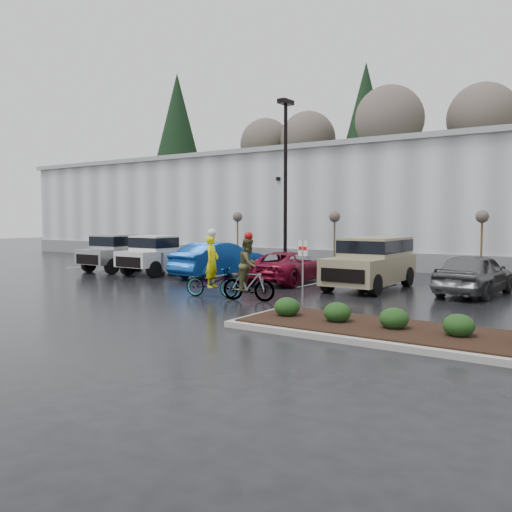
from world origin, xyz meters
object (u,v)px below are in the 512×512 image
Objects in this scene: sapling_east at (482,220)px; car_red at (288,267)px; car_grey at (474,274)px; pickup_silver at (126,252)px; fire_lane_sign at (303,267)px; sapling_mid at (335,220)px; suv_tan at (370,263)px; lamppost at (285,166)px; cyclist_olive at (249,276)px; car_blue at (219,259)px; cyclist_hivis at (212,276)px; sapling_west at (238,220)px; pickup_white at (167,254)px.

car_red is at bearing -137.49° from sapling_east.
pickup_silver is at bearing 7.53° from car_grey.
fire_lane_sign is 0.48× the size of car_grey.
suv_tan is at bearing -53.20° from sapling_mid.
fire_lane_sign is at bearing -99.75° from sapling_east.
fire_lane_sign is at bearing -56.54° from lamppost.
car_grey is (3.16, 7.17, -0.62)m from fire_lane_sign.
car_grey is 1.94× the size of cyclist_olive.
car_red is at bearing 179.74° from suv_tan.
fire_lane_sign reaches higher than suv_tan.
sapling_east is 12.39m from car_blue.
cyclist_hivis is (3.97, -5.40, -0.09)m from car_blue.
suv_tan reaches higher than pickup_silver.
lamppost is 3.90× the size of cyclist_olive.
fire_lane_sign is 0.45× the size of car_red.
sapling_east is at bearing 0.00° from sapling_west.
lamppost reaches higher than car_grey.
pickup_white is at bearing 9.23° from car_blue.
pickup_white is at bearing 7.93° from car_grey.
car_red is at bearing 9.07° from car_grey.
cyclist_hivis reaches higher than pickup_white.
sapling_west is 14.00m from sapling_east.
suv_tan is (-0.69, 6.64, -0.38)m from fire_lane_sign.
sapling_west is 0.65× the size of car_red.
car_blue is 6.70m from cyclist_hivis.
cyclist_olive is (8.95, -11.50, -1.87)m from sapling_west.
sapling_east is 0.63× the size of suv_tan.
car_blue is 7.73m from suv_tan.
pickup_white is at bearing -155.46° from sapling_east.
sapling_mid reaches higher than fire_lane_sign.
car_blue reaches higher than car_grey.
cyclist_hivis is (7.20, -5.18, -0.23)m from pickup_white.
car_blue is (3.24, 0.23, -0.14)m from pickup_white.
cyclist_hivis is (0.85, -11.50, -1.97)m from sapling_mid.
lamppost reaches higher than car_blue.
car_blue is 1.04× the size of car_red.
lamppost is at bearing -62.36° from car_red.
fire_lane_sign is at bearing -127.00° from cyclist_olive.
car_grey is at bearing 2.28° from pickup_silver.
car_blue is at bearing -60.96° from sapling_west.
car_red is 2.00× the size of cyclist_hivis.
car_red is (3.92, -0.05, -0.16)m from car_blue.
car_grey is at bearing 2.68° from pickup_white.
suv_tan is 1.11× the size of car_grey.
car_red is 2.07× the size of cyclist_olive.
lamppost is 1.77× the size of pickup_white.
sapling_west is 12.81m from suv_tan.
sapling_east reaches higher than cyclist_olive.
fire_lane_sign is 0.93× the size of cyclist_olive.
lamppost is 3.77× the size of cyclist_hivis.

